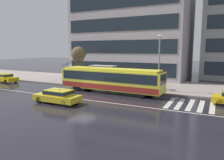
{
  "coord_description": "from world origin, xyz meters",
  "views": [
    {
      "loc": [
        12.78,
        -18.44,
        4.98
      ],
      "look_at": [
        2.08,
        3.03,
        1.48
      ],
      "focal_mm": 34.14,
      "sensor_mm": 36.0,
      "label": 1
    }
  ],
  "objects_px": {
    "street_lamp": "(159,58)",
    "taxi_oncoming_near": "(58,96)",
    "trolleybus": "(111,79)",
    "pedestrian_approaching_curb": "(107,79)",
    "pedestrian_at_shelter": "(160,77)",
    "bus_shelter": "(104,70)",
    "pedestrian_walking_past": "(132,79)",
    "taxi_far_behind": "(5,77)",
    "street_tree_bare": "(79,54)"
  },
  "relations": [
    {
      "from": "street_lamp",
      "to": "taxi_oncoming_near",
      "type": "bearing_deg",
      "value": -127.93
    },
    {
      "from": "trolleybus",
      "to": "pedestrian_approaching_curb",
      "type": "xyz_separation_m",
      "value": [
        -1.95,
        2.92,
        -0.49
      ]
    },
    {
      "from": "taxi_oncoming_near",
      "to": "pedestrian_at_shelter",
      "type": "xyz_separation_m",
      "value": [
        6.96,
        10.13,
        0.94
      ]
    },
    {
      "from": "bus_shelter",
      "to": "pedestrian_walking_past",
      "type": "distance_m",
      "value": 4.07
    },
    {
      "from": "taxi_far_behind",
      "to": "taxi_oncoming_near",
      "type": "distance_m",
      "value": 17.13
    },
    {
      "from": "bus_shelter",
      "to": "street_lamp",
      "type": "distance_m",
      "value": 8.28
    },
    {
      "from": "bus_shelter",
      "to": "pedestrian_approaching_curb",
      "type": "height_order",
      "value": "bus_shelter"
    },
    {
      "from": "pedestrian_at_shelter",
      "to": "pedestrian_approaching_curb",
      "type": "xyz_separation_m",
      "value": [
        -6.77,
        -0.59,
        -0.59
      ]
    },
    {
      "from": "trolleybus",
      "to": "taxi_oncoming_near",
      "type": "height_order",
      "value": "trolleybus"
    },
    {
      "from": "trolleybus",
      "to": "taxi_far_behind",
      "type": "height_order",
      "value": "trolleybus"
    },
    {
      "from": "taxi_oncoming_near",
      "to": "pedestrian_approaching_curb",
      "type": "distance_m",
      "value": 9.55
    },
    {
      "from": "pedestrian_approaching_curb",
      "to": "street_lamp",
      "type": "bearing_deg",
      "value": -3.68
    },
    {
      "from": "trolleybus",
      "to": "taxi_oncoming_near",
      "type": "xyz_separation_m",
      "value": [
        -2.14,
        -6.62,
        -0.84
      ]
    },
    {
      "from": "pedestrian_approaching_curb",
      "to": "street_lamp",
      "type": "xyz_separation_m",
      "value": [
        6.9,
        -0.44,
        2.91
      ]
    },
    {
      "from": "trolleybus",
      "to": "pedestrian_walking_past",
      "type": "bearing_deg",
      "value": 78.56
    },
    {
      "from": "taxi_oncoming_near",
      "to": "pedestrian_at_shelter",
      "type": "relative_size",
      "value": 2.3
    },
    {
      "from": "taxi_oncoming_near",
      "to": "street_lamp",
      "type": "bearing_deg",
      "value": 52.07
    },
    {
      "from": "taxi_far_behind",
      "to": "pedestrian_at_shelter",
      "type": "xyz_separation_m",
      "value": [
        22.84,
        3.72,
        0.94
      ]
    },
    {
      "from": "bus_shelter",
      "to": "taxi_oncoming_near",
      "type": "bearing_deg",
      "value": -85.29
    },
    {
      "from": "pedestrian_walking_past",
      "to": "pedestrian_approaching_curb",
      "type": "bearing_deg",
      "value": -151.85
    },
    {
      "from": "bus_shelter",
      "to": "street_tree_bare",
      "type": "bearing_deg",
      "value": 173.21
    },
    {
      "from": "trolleybus",
      "to": "bus_shelter",
      "type": "xyz_separation_m",
      "value": [
        -3.0,
        3.84,
        0.54
      ]
    },
    {
      "from": "pedestrian_approaching_curb",
      "to": "pedestrian_walking_past",
      "type": "relative_size",
      "value": 0.95
    },
    {
      "from": "taxi_far_behind",
      "to": "street_lamp",
      "type": "relative_size",
      "value": 0.72
    },
    {
      "from": "taxi_far_behind",
      "to": "street_tree_bare",
      "type": "distance_m",
      "value": 12.01
    },
    {
      "from": "street_tree_bare",
      "to": "taxi_far_behind",
      "type": "bearing_deg",
      "value": -156.48
    },
    {
      "from": "pedestrian_walking_past",
      "to": "street_tree_bare",
      "type": "distance_m",
      "value": 8.95
    },
    {
      "from": "pedestrian_walking_past",
      "to": "trolleybus",
      "type": "bearing_deg",
      "value": -101.44
    },
    {
      "from": "pedestrian_approaching_curb",
      "to": "taxi_far_behind",
      "type": "bearing_deg",
      "value": -168.98
    },
    {
      "from": "street_lamp",
      "to": "trolleybus",
      "type": "bearing_deg",
      "value": -153.45
    },
    {
      "from": "taxi_far_behind",
      "to": "pedestrian_approaching_curb",
      "type": "relative_size",
      "value": 2.96
    },
    {
      "from": "taxi_oncoming_near",
      "to": "pedestrian_at_shelter",
      "type": "bearing_deg",
      "value": 55.51
    },
    {
      "from": "pedestrian_walking_past",
      "to": "street_tree_bare",
      "type": "relative_size",
      "value": 0.31
    },
    {
      "from": "bus_shelter",
      "to": "pedestrian_approaching_curb",
      "type": "bearing_deg",
      "value": -41.16
    },
    {
      "from": "trolleybus",
      "to": "pedestrian_approaching_curb",
      "type": "distance_m",
      "value": 3.55
    },
    {
      "from": "pedestrian_walking_past",
      "to": "street_tree_bare",
      "type": "height_order",
      "value": "street_tree_bare"
    },
    {
      "from": "trolleybus",
      "to": "pedestrian_at_shelter",
      "type": "distance_m",
      "value": 5.96
    },
    {
      "from": "taxi_oncoming_near",
      "to": "pedestrian_walking_past",
      "type": "relative_size",
      "value": 2.71
    },
    {
      "from": "bus_shelter",
      "to": "street_lamp",
      "type": "height_order",
      "value": "street_lamp"
    },
    {
      "from": "taxi_oncoming_near",
      "to": "taxi_far_behind",
      "type": "bearing_deg",
      "value": 158.02
    },
    {
      "from": "taxi_oncoming_near",
      "to": "bus_shelter",
      "type": "distance_m",
      "value": 10.59
    },
    {
      "from": "pedestrian_approaching_curb",
      "to": "bus_shelter",
      "type": "bearing_deg",
      "value": 138.84
    },
    {
      "from": "taxi_oncoming_near",
      "to": "street_tree_bare",
      "type": "bearing_deg",
      "value": 115.98
    },
    {
      "from": "pedestrian_at_shelter",
      "to": "pedestrian_approaching_curb",
      "type": "height_order",
      "value": "pedestrian_at_shelter"
    },
    {
      "from": "taxi_far_behind",
      "to": "pedestrian_walking_past",
      "type": "relative_size",
      "value": 2.81
    },
    {
      "from": "pedestrian_at_shelter",
      "to": "taxi_oncoming_near",
      "type": "bearing_deg",
      "value": -124.49
    },
    {
      "from": "pedestrian_at_shelter",
      "to": "street_lamp",
      "type": "distance_m",
      "value": 2.54
    },
    {
      "from": "taxi_far_behind",
      "to": "street_tree_bare",
      "type": "height_order",
      "value": "street_tree_bare"
    },
    {
      "from": "taxi_far_behind",
      "to": "trolleybus",
      "type": "bearing_deg",
      "value": 0.67
    },
    {
      "from": "street_tree_bare",
      "to": "pedestrian_approaching_curb",
      "type": "bearing_deg",
      "value": -14.69
    }
  ]
}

